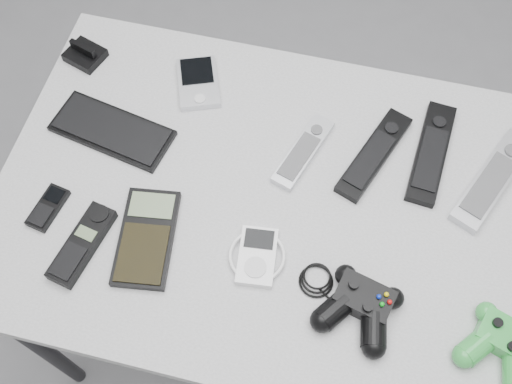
% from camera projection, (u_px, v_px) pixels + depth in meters
% --- Properties ---
extents(floor, '(3.50, 3.50, 0.00)m').
position_uv_depth(floor, '(253.00, 316.00, 1.77)').
color(floor, slate).
rests_on(floor, ground).
extents(desk, '(1.10, 0.71, 0.74)m').
position_uv_depth(desk, '(287.00, 217.00, 1.18)').
color(desk, gray).
rests_on(desk, floor).
extents(pda_keyboard, '(0.25, 0.15, 0.01)m').
position_uv_depth(pda_keyboard, '(112.00, 130.00, 1.18)').
color(pda_keyboard, black).
rests_on(pda_keyboard, desk).
extents(dock_bracket, '(0.09, 0.09, 0.04)m').
position_uv_depth(dock_bracket, '(84.00, 52.00, 1.26)').
color(dock_bracket, black).
rests_on(dock_bracket, desk).
extents(pda, '(0.12, 0.15, 0.02)m').
position_uv_depth(pda, '(198.00, 82.00, 1.24)').
color(pda, silver).
rests_on(pda, desk).
extents(remote_silver_a, '(0.10, 0.18, 0.02)m').
position_uv_depth(remote_silver_a, '(303.00, 151.00, 1.16)').
color(remote_silver_a, silver).
rests_on(remote_silver_a, desk).
extents(remote_black_a, '(0.13, 0.22, 0.02)m').
position_uv_depth(remote_black_a, '(374.00, 154.00, 1.15)').
color(remote_black_a, black).
rests_on(remote_black_a, desk).
extents(remote_black_b, '(0.08, 0.23, 0.02)m').
position_uv_depth(remote_black_b, '(431.00, 152.00, 1.16)').
color(remote_black_b, black).
rests_on(remote_black_b, desk).
extents(remote_silver_b, '(0.15, 0.24, 0.02)m').
position_uv_depth(remote_silver_b, '(493.00, 179.00, 1.13)').
color(remote_silver_b, '#B3B4BA').
rests_on(remote_silver_b, desk).
extents(mobile_phone, '(0.06, 0.10, 0.02)m').
position_uv_depth(mobile_phone, '(48.00, 207.00, 1.11)').
color(mobile_phone, black).
rests_on(mobile_phone, desk).
extents(cordless_handset, '(0.08, 0.17, 0.02)m').
position_uv_depth(cordless_handset, '(82.00, 244.00, 1.07)').
color(cordless_handset, black).
rests_on(cordless_handset, desk).
extents(calculator, '(0.12, 0.20, 0.02)m').
position_uv_depth(calculator, '(146.00, 237.00, 1.08)').
color(calculator, black).
rests_on(calculator, desk).
extents(mp3_player, '(0.11, 0.12, 0.02)m').
position_uv_depth(mp3_player, '(257.00, 256.00, 1.06)').
color(mp3_player, white).
rests_on(mp3_player, desk).
extents(controller_black, '(0.26, 0.19, 0.05)m').
position_uv_depth(controller_black, '(361.00, 305.00, 1.00)').
color(controller_black, black).
rests_on(controller_black, desk).
extents(controller_green, '(0.16, 0.17, 0.04)m').
position_uv_depth(controller_green, '(503.00, 344.00, 0.97)').
color(controller_green, green).
rests_on(controller_green, desk).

